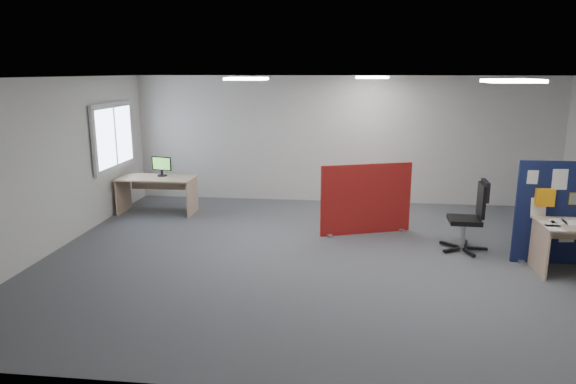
# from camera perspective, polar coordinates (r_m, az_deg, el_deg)

# --- Properties ---
(floor) EXTENTS (9.00, 9.00, 0.00)m
(floor) POSITION_cam_1_polar(r_m,az_deg,el_deg) (7.99, 5.74, -7.18)
(floor) COLOR #53555A
(floor) RESTS_ON ground
(ceiling) EXTENTS (9.00, 7.00, 0.02)m
(ceiling) POSITION_cam_1_polar(r_m,az_deg,el_deg) (7.49, 6.23, 12.56)
(ceiling) COLOR white
(ceiling) RESTS_ON wall_back
(wall_back) EXTENTS (9.00, 0.02, 2.70)m
(wall_back) POSITION_cam_1_polar(r_m,az_deg,el_deg) (11.08, 6.20, 5.76)
(wall_back) COLOR silver
(wall_back) RESTS_ON floor
(wall_front) EXTENTS (9.00, 0.02, 2.70)m
(wall_front) POSITION_cam_1_polar(r_m,az_deg,el_deg) (4.24, 5.38, -6.53)
(wall_front) COLOR silver
(wall_front) RESTS_ON floor
(wall_left) EXTENTS (0.02, 7.00, 2.70)m
(wall_left) POSITION_cam_1_polar(r_m,az_deg,el_deg) (8.88, -24.49, 2.79)
(wall_left) COLOR silver
(wall_left) RESTS_ON floor
(window) EXTENTS (0.06, 1.70, 1.30)m
(window) POSITION_cam_1_polar(r_m,az_deg,el_deg) (10.57, -18.79, 5.87)
(window) COLOR white
(window) RESTS_ON wall_left
(ceiling_lights) EXTENTS (4.10, 4.10, 0.04)m
(ceiling_lights) POSITION_cam_1_polar(r_m,az_deg,el_deg) (8.16, 8.66, 12.33)
(ceiling_lights) COLOR white
(ceiling_lights) RESTS_ON ceiling
(red_divider) EXTENTS (1.57, 0.60, 1.24)m
(red_divider) POSITION_cam_1_polar(r_m,az_deg,el_deg) (9.01, 8.68, -0.86)
(red_divider) COLOR maroon
(red_divider) RESTS_ON floor
(second_desk) EXTENTS (1.50, 0.75, 0.73)m
(second_desk) POSITION_cam_1_polar(r_m,az_deg,el_deg) (10.61, -14.28, 0.68)
(second_desk) COLOR tan
(second_desk) RESTS_ON floor
(monitor_second) EXTENTS (0.43, 0.20, 0.39)m
(monitor_second) POSITION_cam_1_polar(r_m,az_deg,el_deg) (10.58, -13.88, 2.89)
(monitor_second) COLOR black
(monitor_second) RESTS_ON second_desk
(office_chair) EXTENTS (0.72, 0.75, 1.12)m
(office_chair) POSITION_cam_1_polar(r_m,az_deg,el_deg) (8.53, 19.84, -2.10)
(office_chair) COLOR black
(office_chair) RESTS_ON floor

